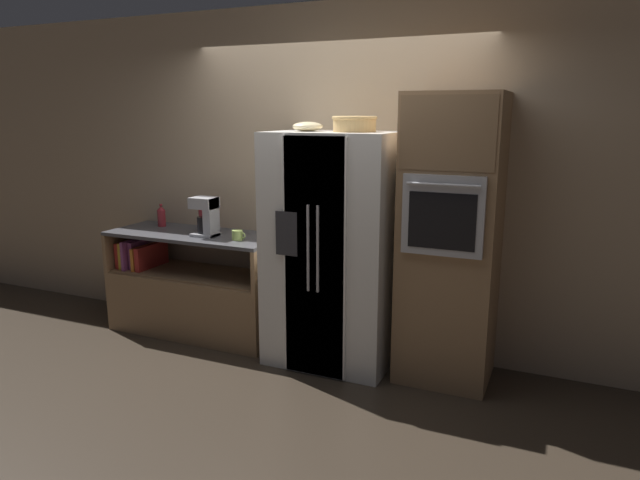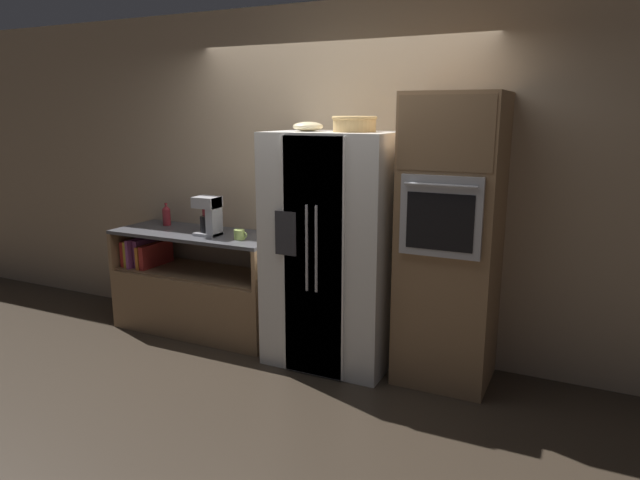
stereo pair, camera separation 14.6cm
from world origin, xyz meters
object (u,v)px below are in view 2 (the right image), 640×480
refrigerator (333,250)px  fruit_bowl (308,127)px  bottle_tall (206,217)px  wall_oven (450,241)px  mug (240,235)px  coffee_maker (210,214)px  bottle_short (166,215)px  wicker_basket (354,123)px

refrigerator → fruit_bowl: fruit_bowl is taller
bottle_tall → refrigerator: bearing=-7.2°
refrigerator → wall_oven: 0.90m
mug → wall_oven: bearing=2.9°
refrigerator → coffee_maker: bearing=-179.8°
mug → bottle_short: bearing=167.5°
wall_oven → coffee_maker: wall_oven is taller
bottle_tall → fruit_bowl: bearing=-10.4°
refrigerator → mug: size_ratio=14.82×
bottle_tall → mug: bearing=-22.0°
wall_oven → wicker_basket: wall_oven is taller
wall_oven → coffee_maker: size_ratio=6.25×
wicker_basket → refrigerator: bearing=174.0°
fruit_bowl → coffee_maker: bearing=177.9°
mug → coffee_maker: bearing=175.7°
bottle_short → coffee_maker: (0.64, -0.19, 0.09)m
bottle_tall → mug: 0.53m
refrigerator → bottle_tall: bearing=172.8°
fruit_bowl → wall_oven: bearing=5.3°
wicker_basket → bottle_short: bearing=174.2°
refrigerator → wicker_basket: size_ratio=5.49×
fruit_bowl → wicker_basket: bearing=3.4°
fruit_bowl → bottle_short: 1.82m
wall_oven → fruit_bowl: 1.35m
bottle_short → mug: 0.98m
bottle_short → mug: (0.95, -0.21, -0.06)m
bottle_tall → mug: size_ratio=2.20×
bottle_tall → wall_oven: bearing=-2.8°
bottle_tall → bottle_short: size_ratio=1.28×
wicker_basket → coffee_maker: size_ratio=0.99×
wicker_basket → wall_oven: bearing=6.2°
bottle_tall → coffee_maker: (0.17, -0.17, 0.07)m
fruit_bowl → bottle_short: fruit_bowl is taller
wall_oven → bottle_tall: size_ratio=7.76×
refrigerator → wicker_basket: wicker_basket is taller
wall_oven → wicker_basket: bearing=-173.8°
bottle_tall → wicker_basket: bearing=-7.0°
refrigerator → bottle_tall: (-1.33, 0.17, 0.13)m
refrigerator → wicker_basket: (0.17, -0.02, 0.97)m
refrigerator → fruit_bowl: bearing=-168.4°
wicker_basket → bottle_short: 2.16m
refrigerator → coffee_maker: size_ratio=5.42×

